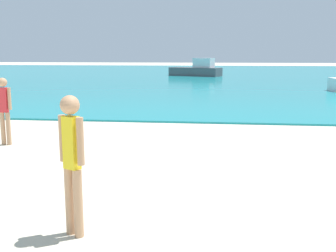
# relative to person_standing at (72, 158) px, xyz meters

# --- Properties ---
(water) EXTENTS (160.00, 60.00, 0.06)m
(water) POSITION_rel_person_standing_xyz_m (1.07, 37.79, -0.89)
(water) COLOR teal
(water) RESTS_ON ground
(person_standing) EXTENTS (0.34, 0.22, 1.63)m
(person_standing) POSITION_rel_person_standing_xyz_m (0.00, 0.00, 0.00)
(person_standing) COLOR tan
(person_standing) RESTS_ON ground
(person_distant) EXTENTS (0.36, 0.20, 1.54)m
(person_distant) POSITION_rel_person_standing_xyz_m (-3.20, 4.40, -0.05)
(person_distant) COLOR tan
(person_distant) RESTS_ON ground
(boat_far) EXTENTS (5.04, 3.38, 1.64)m
(boat_far) POSITION_rel_person_standing_xyz_m (-0.20, 33.54, -0.30)
(boat_far) COLOR #4C4C51
(boat_far) RESTS_ON water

